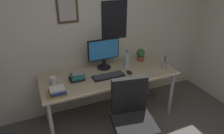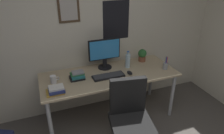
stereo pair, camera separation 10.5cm
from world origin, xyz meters
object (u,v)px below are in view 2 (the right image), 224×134
(coffee_mug_near, at_px, (53,79))
(book_stack_right, at_px, (77,76))
(keyboard, at_px, (108,76))
(computer_mouse, at_px, (130,73))
(office_chair, at_px, (130,116))
(pen_cup, at_px, (165,65))
(monitor, at_px, (104,52))
(potted_plant, at_px, (142,55))
(water_bottle, at_px, (128,61))
(book_stack_left, at_px, (56,90))

(coffee_mug_near, bearing_deg, book_stack_right, -1.93)
(keyboard, relative_size, computer_mouse, 3.91)
(keyboard, relative_size, book_stack_right, 2.22)
(keyboard, bearing_deg, office_chair, -86.10)
(pen_cup, bearing_deg, office_chair, -146.40)
(monitor, bearing_deg, keyboard, -98.98)
(monitor, relative_size, potted_plant, 2.36)
(coffee_mug_near, height_order, pen_cup, pen_cup)
(monitor, bearing_deg, coffee_mug_near, -166.47)
(coffee_mug_near, bearing_deg, monitor, 13.53)
(computer_mouse, distance_m, coffee_mug_near, 1.01)
(water_bottle, xyz_separation_m, pen_cup, (0.48, -0.25, -0.05))
(computer_mouse, bearing_deg, office_chair, -114.18)
(computer_mouse, bearing_deg, water_bottle, 72.84)
(office_chair, distance_m, pen_cup, 1.00)
(pen_cup, relative_size, book_stack_left, 0.95)
(office_chair, xyz_separation_m, book_stack_left, (-0.75, 0.46, 0.24))
(water_bottle, bearing_deg, computer_mouse, -107.16)
(book_stack_left, height_order, book_stack_right, book_stack_right)
(monitor, relative_size, pen_cup, 2.30)
(monitor, xyz_separation_m, book_stack_right, (-0.44, -0.19, -0.19))
(monitor, distance_m, book_stack_left, 0.89)
(office_chair, height_order, keyboard, office_chair)
(coffee_mug_near, bearing_deg, keyboard, -8.28)
(potted_plant, height_order, pen_cup, pen_cup)
(monitor, relative_size, keyboard, 1.07)
(office_chair, height_order, book_stack_right, office_chair)
(coffee_mug_near, bearing_deg, computer_mouse, -7.31)
(office_chair, bearing_deg, coffee_mug_near, 136.53)
(potted_plant, distance_m, book_stack_left, 1.43)
(monitor, xyz_separation_m, coffee_mug_near, (-0.75, -0.18, -0.19))
(monitor, distance_m, book_stack_right, 0.52)
(water_bottle, bearing_deg, book_stack_right, -173.74)
(computer_mouse, relative_size, coffee_mug_near, 0.97)
(water_bottle, relative_size, potted_plant, 1.29)
(computer_mouse, bearing_deg, potted_plant, 41.45)
(computer_mouse, distance_m, water_bottle, 0.23)
(book_stack_right, bearing_deg, keyboard, -12.99)
(book_stack_right, bearing_deg, coffee_mug_near, 178.07)
(pen_cup, bearing_deg, monitor, 156.24)
(book_stack_left, distance_m, book_stack_right, 0.39)
(office_chair, xyz_separation_m, potted_plant, (0.62, 0.89, 0.31))
(office_chair, bearing_deg, computer_mouse, 65.82)
(keyboard, xyz_separation_m, potted_plant, (0.66, 0.29, 0.09))
(coffee_mug_near, distance_m, potted_plant, 1.38)
(keyboard, distance_m, potted_plant, 0.73)
(computer_mouse, bearing_deg, keyboard, 174.97)
(office_chair, xyz_separation_m, coffee_mug_near, (-0.74, 0.71, 0.25))
(computer_mouse, relative_size, potted_plant, 0.56)
(computer_mouse, distance_m, potted_plant, 0.49)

